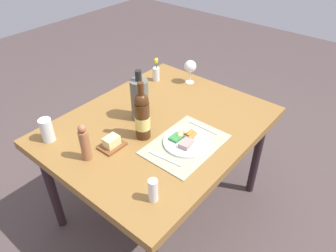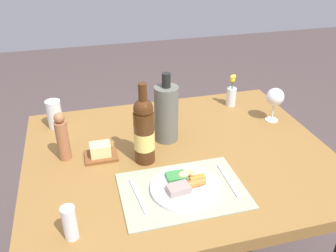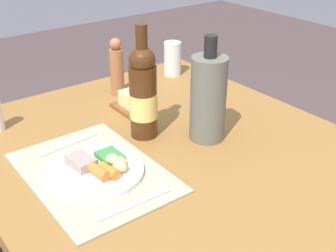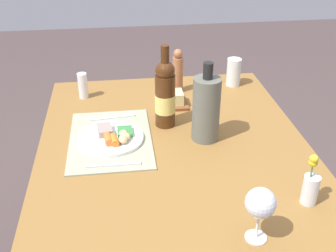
{
  "view_description": "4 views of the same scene",
  "coord_description": "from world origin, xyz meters",
  "px_view_note": "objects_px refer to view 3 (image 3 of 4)",
  "views": [
    {
      "loc": [
        -1.11,
        -0.98,
        1.81
      ],
      "look_at": [
        -0.01,
        -0.08,
        0.75
      ],
      "focal_mm": 33.82,
      "sensor_mm": 36.0,
      "label": 1
    },
    {
      "loc": [
        -0.36,
        -1.18,
        1.56
      ],
      "look_at": [
        -0.04,
        0.04,
        0.84
      ],
      "focal_mm": 38.3,
      "sensor_mm": 36.0,
      "label": 2
    },
    {
      "loc": [
        0.8,
        -0.64,
        1.35
      ],
      "look_at": [
        -0.04,
        -0.01,
        0.8
      ],
      "focal_mm": 46.22,
      "sensor_mm": 36.0,
      "label": 3
    },
    {
      "loc": [
        1.31,
        -0.19,
        1.57
      ],
      "look_at": [
        0.07,
        -0.03,
        0.85
      ],
      "focal_mm": 44.65,
      "sensor_mm": 36.0,
      "label": 4
    }
  ],
  "objects_px": {
    "dining_table": "(178,174)",
    "dinner_plate": "(97,169)",
    "fork": "(68,145)",
    "pepper_mill": "(117,68)",
    "wine_bottle": "(143,93)",
    "cooler_bottle": "(208,98)",
    "water_tumbler": "(172,61)",
    "knife": "(134,204)",
    "butter_dish": "(132,102)"
  },
  "relations": [
    {
      "from": "knife",
      "to": "butter_dish",
      "type": "height_order",
      "value": "butter_dish"
    },
    {
      "from": "cooler_bottle",
      "to": "pepper_mill",
      "type": "distance_m",
      "value": 0.43
    },
    {
      "from": "fork",
      "to": "butter_dish",
      "type": "relative_size",
      "value": 1.48
    },
    {
      "from": "wine_bottle",
      "to": "dinner_plate",
      "type": "bearing_deg",
      "value": -64.53
    },
    {
      "from": "fork",
      "to": "pepper_mill",
      "type": "xyz_separation_m",
      "value": [
        -0.24,
        0.31,
        0.09
      ]
    },
    {
      "from": "dinner_plate",
      "to": "fork",
      "type": "distance_m",
      "value": 0.17
    },
    {
      "from": "dining_table",
      "to": "butter_dish",
      "type": "distance_m",
      "value": 0.33
    },
    {
      "from": "water_tumbler",
      "to": "butter_dish",
      "type": "bearing_deg",
      "value": -60.02
    },
    {
      "from": "fork",
      "to": "dinner_plate",
      "type": "bearing_deg",
      "value": -6.93
    },
    {
      "from": "dinner_plate",
      "to": "knife",
      "type": "bearing_deg",
      "value": 0.92
    },
    {
      "from": "dinner_plate",
      "to": "knife",
      "type": "height_order",
      "value": "dinner_plate"
    },
    {
      "from": "fork",
      "to": "pepper_mill",
      "type": "bearing_deg",
      "value": 121.58
    },
    {
      "from": "water_tumbler",
      "to": "dining_table",
      "type": "bearing_deg",
      "value": -36.1
    },
    {
      "from": "pepper_mill",
      "to": "wine_bottle",
      "type": "height_order",
      "value": "wine_bottle"
    },
    {
      "from": "cooler_bottle",
      "to": "pepper_mill",
      "type": "bearing_deg",
      "value": -174.63
    },
    {
      "from": "dining_table",
      "to": "cooler_bottle",
      "type": "distance_m",
      "value": 0.23
    },
    {
      "from": "cooler_bottle",
      "to": "butter_dish",
      "type": "relative_size",
      "value": 2.36
    },
    {
      "from": "cooler_bottle",
      "to": "water_tumbler",
      "type": "height_order",
      "value": "cooler_bottle"
    },
    {
      "from": "dinner_plate",
      "to": "water_tumbler",
      "type": "distance_m",
      "value": 0.74
    },
    {
      "from": "dinner_plate",
      "to": "cooler_bottle",
      "type": "relative_size",
      "value": 0.82
    },
    {
      "from": "cooler_bottle",
      "to": "water_tumbler",
      "type": "bearing_deg",
      "value": 153.34
    },
    {
      "from": "knife",
      "to": "water_tumbler",
      "type": "bearing_deg",
      "value": 137.26
    },
    {
      "from": "fork",
      "to": "dining_table",
      "type": "bearing_deg",
      "value": 40.05
    },
    {
      "from": "pepper_mill",
      "to": "wine_bottle",
      "type": "relative_size",
      "value": 0.62
    },
    {
      "from": "pepper_mill",
      "to": "water_tumbler",
      "type": "bearing_deg",
      "value": 97.66
    },
    {
      "from": "fork",
      "to": "wine_bottle",
      "type": "xyz_separation_m",
      "value": [
        0.07,
        0.21,
        0.13
      ]
    },
    {
      "from": "dining_table",
      "to": "water_tumbler",
      "type": "distance_m",
      "value": 0.62
    },
    {
      "from": "water_tumbler",
      "to": "pepper_mill",
      "type": "relative_size",
      "value": 0.64
    },
    {
      "from": "dinner_plate",
      "to": "water_tumbler",
      "type": "height_order",
      "value": "water_tumbler"
    },
    {
      "from": "dining_table",
      "to": "fork",
      "type": "bearing_deg",
      "value": -133.88
    },
    {
      "from": "dinner_plate",
      "to": "butter_dish",
      "type": "bearing_deg",
      "value": 133.82
    },
    {
      "from": "butter_dish",
      "to": "wine_bottle",
      "type": "bearing_deg",
      "value": -21.79
    },
    {
      "from": "wine_bottle",
      "to": "pepper_mill",
      "type": "bearing_deg",
      "value": 162.59
    },
    {
      "from": "dining_table",
      "to": "butter_dish",
      "type": "xyz_separation_m",
      "value": [
        -0.32,
        0.05,
        0.09
      ]
    },
    {
      "from": "pepper_mill",
      "to": "wine_bottle",
      "type": "bearing_deg",
      "value": -17.41
    },
    {
      "from": "fork",
      "to": "wine_bottle",
      "type": "distance_m",
      "value": 0.26
    },
    {
      "from": "dining_table",
      "to": "pepper_mill",
      "type": "relative_size",
      "value": 6.06
    },
    {
      "from": "cooler_bottle",
      "to": "pepper_mill",
      "type": "xyz_separation_m",
      "value": [
        -0.43,
        -0.04,
        -0.03
      ]
    },
    {
      "from": "dining_table",
      "to": "dinner_plate",
      "type": "xyz_separation_m",
      "value": [
        -0.05,
        -0.23,
        0.08
      ]
    },
    {
      "from": "knife",
      "to": "cooler_bottle",
      "type": "xyz_separation_m",
      "value": [
        -0.14,
        0.35,
        0.12
      ]
    },
    {
      "from": "water_tumbler",
      "to": "pepper_mill",
      "type": "height_order",
      "value": "pepper_mill"
    },
    {
      "from": "fork",
      "to": "knife",
      "type": "height_order",
      "value": "same"
    },
    {
      "from": "knife",
      "to": "cooler_bottle",
      "type": "distance_m",
      "value": 0.4
    },
    {
      "from": "dinner_plate",
      "to": "cooler_bottle",
      "type": "xyz_separation_m",
      "value": [
        0.02,
        0.35,
        0.11
      ]
    },
    {
      "from": "knife",
      "to": "pepper_mill",
      "type": "xyz_separation_m",
      "value": [
        -0.58,
        0.31,
        0.09
      ]
    },
    {
      "from": "dining_table",
      "to": "butter_dish",
      "type": "height_order",
      "value": "butter_dish"
    },
    {
      "from": "knife",
      "to": "cooler_bottle",
      "type": "bearing_deg",
      "value": 113.34
    },
    {
      "from": "dining_table",
      "to": "butter_dish",
      "type": "relative_size",
      "value": 9.61
    },
    {
      "from": "butter_dish",
      "to": "knife",
      "type": "bearing_deg",
      "value": -32.65
    },
    {
      "from": "butter_dish",
      "to": "dining_table",
      "type": "bearing_deg",
      "value": -9.73
    }
  ]
}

